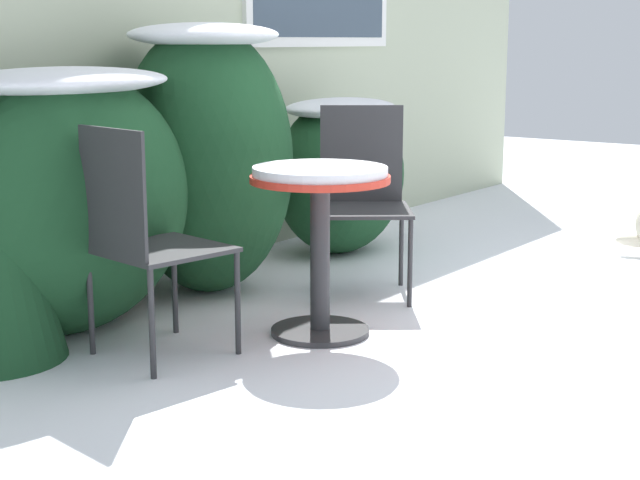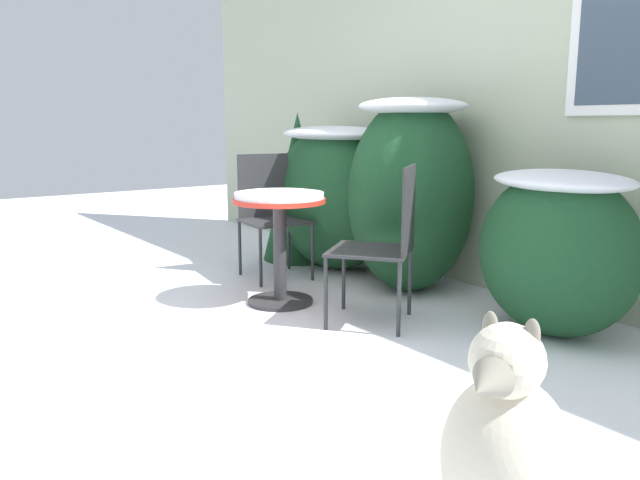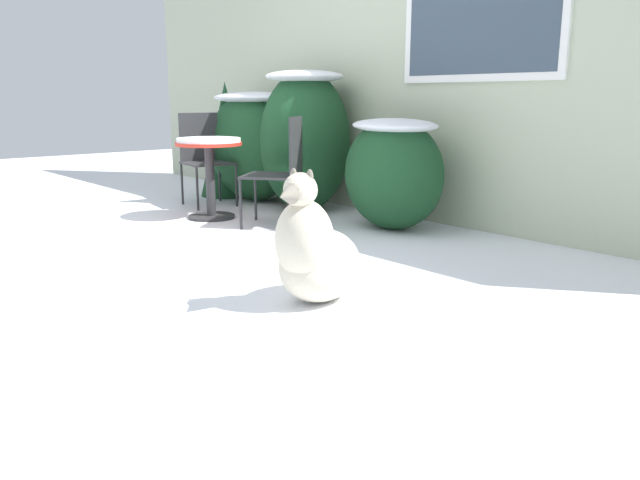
# 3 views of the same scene
# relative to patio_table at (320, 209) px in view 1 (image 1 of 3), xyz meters

# --- Properties ---
(ground_plane) EXTENTS (16.00, 16.00, 0.00)m
(ground_plane) POSITION_rel_patio_table_xyz_m (0.68, -0.78, -0.55)
(ground_plane) COLOR white
(house_wall) EXTENTS (8.00, 0.10, 2.65)m
(house_wall) POSITION_rel_patio_table_xyz_m (0.76, 1.42, 0.81)
(house_wall) COLOR #B2BC9E
(house_wall) RESTS_ON ground_plane
(shrub_left) EXTENTS (1.26, 0.76, 1.15)m
(shrub_left) POSITION_rel_patio_table_xyz_m (-0.60, 0.91, 0.06)
(shrub_left) COLOR #194223
(shrub_left) RESTS_ON ground_plane
(shrub_middle) EXTENTS (0.84, 0.90, 1.35)m
(shrub_middle) POSITION_rel_patio_table_xyz_m (0.28, 0.91, 0.16)
(shrub_middle) COLOR #194223
(shrub_middle) RESTS_ON ground_plane
(shrub_right) EXTENTS (0.94, 0.68, 0.93)m
(shrub_right) POSITION_rel_patio_table_xyz_m (1.44, 0.90, -0.05)
(shrub_right) COLOR #194223
(shrub_right) RESTS_ON ground_plane
(patio_table) EXTENTS (0.60, 0.60, 0.74)m
(patio_table) POSITION_rel_patio_table_xyz_m (0.00, 0.00, 0.00)
(patio_table) COLOR #2D2D30
(patio_table) RESTS_ON ground_plane
(patio_chair_near_table) EXTENTS (0.52, 0.52, 0.94)m
(patio_chair_near_table) POSITION_rel_patio_table_xyz_m (-0.69, 0.36, -0.04)
(patio_chair_near_table) COLOR #2D2D30
(patio_chair_near_table) RESTS_ON ground_plane
(patio_chair_far_side) EXTENTS (0.64, 0.64, 0.94)m
(patio_chair_far_side) POSITION_rel_patio_table_xyz_m (0.72, 0.26, -0.04)
(patio_chair_far_side) COLOR #2D2D30
(patio_chair_far_side) RESTS_ON ground_plane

